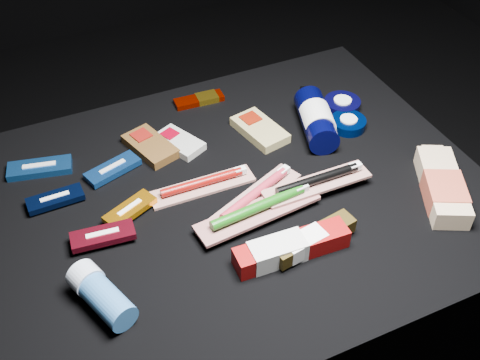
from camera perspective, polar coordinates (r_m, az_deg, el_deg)
name	(u,v)px	position (r m, az deg, el deg)	size (l,w,h in m)	color
ground	(236,312)	(1.49, -0.37, -12.40)	(3.00, 3.00, 0.00)	black
cloth_table	(236,259)	(1.33, -0.41, -7.45)	(0.98, 0.78, 0.40)	black
luna_bar_0	(40,168)	(1.29, -18.45, 1.09)	(0.13, 0.08, 0.02)	#16498D
luna_bar_1	(113,169)	(1.24, -11.97, 1.03)	(0.12, 0.07, 0.01)	#174998
luna_bar_2	(55,199)	(1.20, -17.11, -1.73)	(0.11, 0.04, 0.01)	black
luna_bar_3	(130,210)	(1.15, -10.39, -2.77)	(0.11, 0.08, 0.01)	orange
luna_bar_4	(103,236)	(1.11, -12.87, -5.17)	(0.12, 0.05, 0.01)	maroon
clif_bar_0	(149,145)	(1.29, -8.62, 3.30)	(0.10, 0.14, 0.02)	#523516
clif_bar_1	(178,142)	(1.29, -5.93, 3.64)	(0.10, 0.12, 0.02)	#AEB0A8
clif_bar_2	(258,129)	(1.32, 1.75, 4.90)	(0.09, 0.14, 0.02)	tan
power_bar	(202,99)	(1.42, -3.66, 7.66)	(0.12, 0.04, 0.01)	#780E00
lotion_bottle	(316,119)	(1.32, 7.24, 5.72)	(0.11, 0.21, 0.07)	black
cream_tin_upper	(342,105)	(1.41, 9.66, 7.07)	(0.08, 0.08, 0.03)	black
cream_tin_lower	(348,123)	(1.35, 10.21, 5.31)	(0.08, 0.08, 0.02)	black
bodywash_bottle	(443,187)	(1.23, 18.65, -0.68)	(0.15, 0.21, 0.04)	beige
deodorant_stick	(101,295)	(1.01, -13.04, -10.54)	(0.09, 0.14, 0.05)	#326BA9
toothbrush_pack_0	(203,184)	(1.19, -3.49, -0.41)	(0.21, 0.05, 0.02)	#BCB3B0
toothbrush_pack_1	(256,196)	(1.15, 1.50, -1.49)	(0.23, 0.13, 0.02)	beige
toothbrush_pack_2	(260,209)	(1.11, 1.87, -2.78)	(0.25, 0.08, 0.03)	#AEA6A3
toothbrush_pack_3	(318,181)	(1.17, 7.45, -0.12)	(0.22, 0.05, 0.02)	beige
toothpaste_carton_red	(287,249)	(1.06, 4.45, -6.53)	(0.21, 0.06, 0.04)	maroon
toothpaste_carton_green	(311,241)	(1.07, 6.71, -5.72)	(0.17, 0.06, 0.03)	#302409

